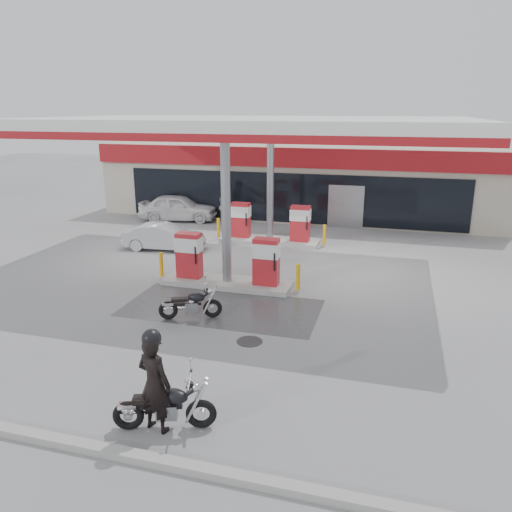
{
  "coord_description": "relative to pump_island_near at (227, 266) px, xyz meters",
  "views": [
    {
      "loc": [
        5.45,
        -13.51,
        5.94
      ],
      "look_at": [
        1.09,
        1.83,
        1.2
      ],
      "focal_mm": 35.0,
      "sensor_mm": 36.0,
      "label": 1
    }
  ],
  "objects": [
    {
      "name": "store_building",
      "position": [
        0.01,
        13.94,
        1.3
      ],
      "size": [
        22.0,
        8.22,
        4.0
      ],
      "color": "#BAB29C",
      "rests_on": "ground"
    },
    {
      "name": "biker_main",
      "position": [
        1.35,
        -8.07,
        0.27
      ],
      "size": [
        0.8,
        0.62,
        1.96
      ],
      "primitive_type": "imported",
      "rotation": [
        0.0,
        0.0,
        2.91
      ],
      "color": "black",
      "rests_on": "ground"
    },
    {
      "name": "pump_island_far",
      "position": [
        0.0,
        6.0,
        0.0
      ],
      "size": [
        5.14,
        1.3,
        1.78
      ],
      "color": "#9E9E99",
      "rests_on": "ground"
    },
    {
      "name": "kerb",
      "position": [
        0.0,
        -9.0,
        -0.64
      ],
      "size": [
        28.0,
        0.25,
        0.15
      ],
      "primitive_type": "cube",
      "color": "gray",
      "rests_on": "ground"
    },
    {
      "name": "wet_patch",
      "position": [
        0.5,
        -2.0,
        -0.71
      ],
      "size": [
        6.0,
        3.0,
        0.0
      ],
      "primitive_type": "cube",
      "color": "#4C4C4F",
      "rests_on": "ground"
    },
    {
      "name": "parked_car_left",
      "position": [
        -4.5,
        12.0,
        -0.15
      ],
      "size": [
        3.87,
        1.61,
        1.12
      ],
      "primitive_type": "imported",
      "rotation": [
        0.0,
        0.0,
        1.56
      ],
      "color": "#979A9E",
      "rests_on": "ground"
    },
    {
      "name": "drain_cover",
      "position": [
        2.0,
        -4.0,
        -0.71
      ],
      "size": [
        0.7,
        0.7,
        0.01
      ],
      "primitive_type": "cylinder",
      "color": "#38383A",
      "rests_on": "ground"
    },
    {
      "name": "canopy",
      "position": [
        0.0,
        3.0,
        4.56
      ],
      "size": [
        16.0,
        10.02,
        5.51
      ],
      "color": "silver",
      "rests_on": "ground"
    },
    {
      "name": "ground",
      "position": [
        0.0,
        -2.0,
        -0.71
      ],
      "size": [
        90.0,
        90.0,
        0.0
      ],
      "primitive_type": "plane",
      "color": "gray",
      "rests_on": "ground"
    },
    {
      "name": "hatchback_silver",
      "position": [
        -4.15,
        3.6,
        -0.13
      ],
      "size": [
        3.6,
        1.55,
        1.15
      ],
      "primitive_type": "imported",
      "rotation": [
        0.0,
        0.0,
        1.67
      ],
      "color": "#B1B3BA",
      "rests_on": "ground"
    },
    {
      "name": "main_motorcycle",
      "position": [
        1.53,
        -8.0,
        -0.26
      ],
      "size": [
        1.94,
        0.9,
        1.02
      ],
      "rotation": [
        0.0,
        0.0,
        0.32
      ],
      "color": "black",
      "rests_on": "ground"
    },
    {
      "name": "parked_motorcycle",
      "position": [
        -0.08,
        -2.98,
        -0.29
      ],
      "size": [
        1.77,
        0.92,
        0.95
      ],
      "rotation": [
        0.0,
        0.0,
        0.39
      ],
      "color": "black",
      "rests_on": "ground"
    },
    {
      "name": "attendant",
      "position": [
        -3.08,
        8.8,
        0.3
      ],
      "size": [
        1.04,
        1.18,
        2.03
      ],
      "primitive_type": "imported",
      "rotation": [
        0.0,
        0.0,
        1.89
      ],
      "color": "#525257",
      "rests_on": "ground"
    },
    {
      "name": "parked_car_right",
      "position": [
        4.5,
        12.0,
        -0.15
      ],
      "size": [
        4.43,
        3.13,
        1.12
      ],
      "primitive_type": "imported",
      "rotation": [
        0.0,
        0.0,
        1.22
      ],
      "color": "#181B52",
      "rests_on": "ground"
    },
    {
      "name": "sedan_white",
      "position": [
        -6.0,
        9.2,
        0.01
      ],
      "size": [
        4.47,
        2.42,
        1.44
      ],
      "primitive_type": "imported",
      "rotation": [
        0.0,
        0.0,
        1.75
      ],
      "color": "white",
      "rests_on": "ground"
    },
    {
      "name": "pump_island_near",
      "position": [
        0.0,
        0.0,
        0.0
      ],
      "size": [
        5.14,
        1.3,
        1.78
      ],
      "color": "#9E9E99",
      "rests_on": "ground"
    }
  ]
}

